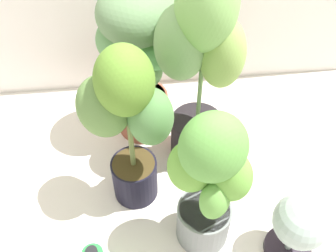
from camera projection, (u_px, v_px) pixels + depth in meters
ground_plane at (138, 219)px, 1.58m from camera, size 8.00×8.00×0.00m
potted_plant_center at (126, 120)px, 1.34m from camera, size 0.39×0.29×0.76m
potted_plant_back_center at (138, 51)px, 1.59m from camera, size 0.42×0.38×0.76m
potted_plant_back_right at (200, 61)px, 1.43m from camera, size 0.39×0.28×0.95m
potted_plant_front_right at (209, 181)px, 1.26m from camera, size 0.32×0.25×0.67m
floor_fan at (300, 224)px, 1.34m from camera, size 0.25×0.25×0.32m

